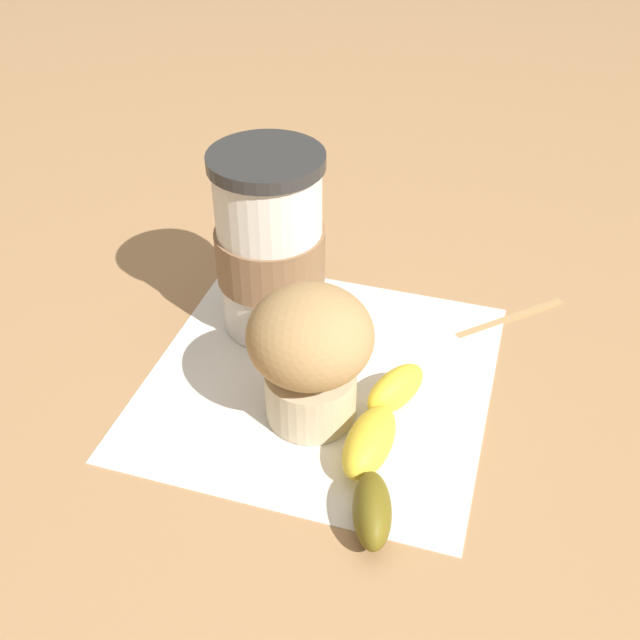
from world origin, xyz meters
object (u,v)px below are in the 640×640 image
sugar_packet (251,261)px  banana (378,443)px  muffin (310,351)px  coffee_cup (270,246)px

sugar_packet → banana: bearing=-38.6°
muffin → sugar_packet: (-0.14, 0.15, -0.06)m
muffin → sugar_packet: bearing=134.5°
coffee_cup → banana: 0.18m
muffin → banana: size_ratio=0.63×
banana → muffin: bearing=164.1°
coffee_cup → banana: coffee_cup is taller
coffee_cup → muffin: coffee_cup is taller
sugar_packet → coffee_cup: bearing=-45.5°
banana → sugar_packet: 0.26m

